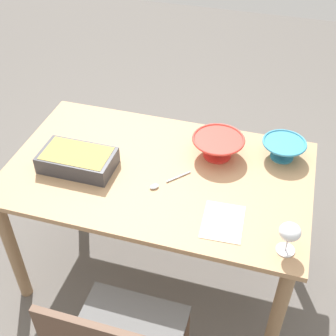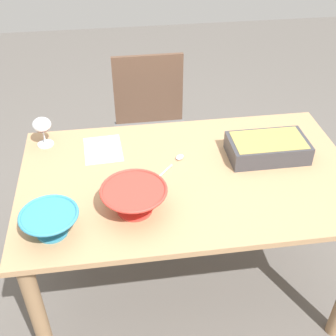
# 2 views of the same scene
# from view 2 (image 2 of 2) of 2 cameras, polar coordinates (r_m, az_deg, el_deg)

# --- Properties ---
(ground_plane) EXTENTS (8.00, 8.00, 0.00)m
(ground_plane) POSITION_cam_2_polar(r_m,az_deg,el_deg) (2.40, 2.20, -15.03)
(ground_plane) COLOR #5B5651
(dining_table) EXTENTS (1.45, 0.87, 0.75)m
(dining_table) POSITION_cam_2_polar(r_m,az_deg,el_deg) (1.93, 2.64, -3.46)
(dining_table) COLOR tan
(dining_table) RESTS_ON ground_plane
(chair) EXTENTS (0.44, 0.43, 0.91)m
(chair) POSITION_cam_2_polar(r_m,az_deg,el_deg) (2.64, -2.23, 5.52)
(chair) COLOR #595959
(chair) RESTS_ON ground_plane
(wine_glass) EXTENTS (0.09, 0.09, 0.14)m
(wine_glass) POSITION_cam_2_polar(r_m,az_deg,el_deg) (2.07, -16.28, 5.31)
(wine_glass) COLOR white
(wine_glass) RESTS_ON dining_table
(casserole_dish) EXTENTS (0.35, 0.20, 0.09)m
(casserole_dish) POSITION_cam_2_polar(r_m,az_deg,el_deg) (1.99, 13.00, 2.70)
(casserole_dish) COLOR #38383D
(casserole_dish) RESTS_ON dining_table
(mixing_bowl) EXTENTS (0.21, 0.21, 0.10)m
(mixing_bowl) POSITION_cam_2_polar(r_m,az_deg,el_deg) (1.62, -15.26, -6.91)
(mixing_bowl) COLOR teal
(mixing_bowl) RESTS_ON dining_table
(small_bowl) EXTENTS (0.26, 0.26, 0.11)m
(small_bowl) POSITION_cam_2_polar(r_m,az_deg,el_deg) (1.66, -4.48, -4.04)
(small_bowl) COLOR red
(small_bowl) RESTS_ON dining_table
(serving_spoon) EXTENTS (0.16, 0.18, 0.01)m
(serving_spoon) POSITION_cam_2_polar(r_m,az_deg,el_deg) (1.92, 0.90, 0.83)
(serving_spoon) COLOR silver
(serving_spoon) RESTS_ON dining_table
(napkin) EXTENTS (0.18, 0.23, 0.00)m
(napkin) POSITION_cam_2_polar(r_m,az_deg,el_deg) (2.03, -8.57, 2.44)
(napkin) COLOR beige
(napkin) RESTS_ON dining_table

